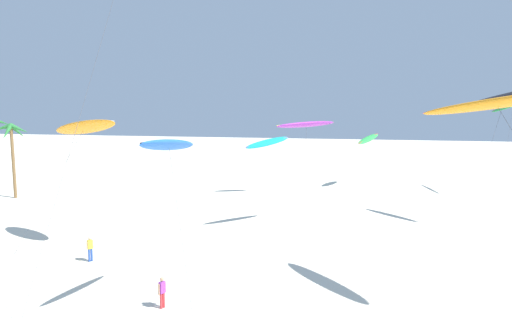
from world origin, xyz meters
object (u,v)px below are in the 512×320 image
Objects in this scene: palm_tree_1 at (12,137)px; flying_kite_7 at (505,97)px; flying_kite_0 at (368,139)px; flying_kite_2 at (497,103)px; flying_kite_1 at (267,143)px; person_near_left at (162,291)px; flying_kite_3 at (84,127)px; flying_kite_8 at (306,124)px; person_foreground_walker at (90,248)px; flying_kite_5 at (169,145)px.

flying_kite_7 is (50.34, -0.89, 4.23)m from palm_tree_1.
flying_kite_0 is 35.20m from flying_kite_2.
flying_kite_2 is (44.60, -18.36, 3.49)m from palm_tree_1.
flying_kite_7 is at bearing -22.77° from flying_kite_1.
flying_kite_1 is 4.42× the size of person_near_left.
flying_kite_3 is at bearing -112.57° from flying_kite_1.
flying_kite_1 is at bearing 121.86° from flying_kite_2.
flying_kite_8 is at bearing 27.36° from flying_kite_3.
flying_kite_3 is (-21.09, -29.78, 2.53)m from flying_kite_0.
flying_kite_2 is 0.91× the size of flying_kite_7.
flying_kite_7 reaches higher than flying_kite_1.
palm_tree_1 is 0.87× the size of flying_kite_3.
flying_kite_1 is 15.64m from flying_kite_8.
flying_kite_3 is 8.76m from person_foreground_walker.
flying_kite_2 is 16.64m from flying_kite_8.
flying_kite_0 is 22.74m from flying_kite_8.
flying_kite_8 is at bearing 74.32° from flying_kite_5.
flying_kite_8 reaches higher than flying_kite_1.
palm_tree_1 is at bearing 142.70° from flying_kite_5.
flying_kite_3 reaches higher than flying_kite_0.
flying_kite_0 reaches higher than person_near_left.
flying_kite_2 reaches higher than person_near_left.
flying_kite_8 is (34.07, -5.58, 1.94)m from palm_tree_1.
flying_kite_8 is at bearing -104.74° from flying_kite_0.
flying_kite_0 is 40.08m from flying_kite_5.
flying_kite_1 is at bearing 67.43° from flying_kite_3.
palm_tree_1 is 48.36m from flying_kite_2.
flying_kite_7 is at bearing 28.06° from person_foreground_walker.
flying_kite_7 is (22.45, -9.42, 5.00)m from flying_kite_1.
flying_kite_1 is (27.89, 8.53, -0.76)m from palm_tree_1.
flying_kite_2 is at bearing -50.51° from flying_kite_8.
flying_kite_2 is at bearing -108.17° from flying_kite_7.
flying_kite_3 is 17.28m from flying_kite_8.
person_near_left is (-5.52, -16.24, -8.02)m from flying_kite_8.
flying_kite_2 reaches higher than flying_kite_1.
flying_kite_3 is at bearing -125.30° from flying_kite_0.
flying_kite_2 is (4.79, -34.63, 4.14)m from flying_kite_0.
flying_kite_5 is at bearing -134.34° from flying_kite_7.
flying_kite_2 is at bearing 12.15° from person_near_left.
flying_kite_1 is at bearing 17.00° from palm_tree_1.
flying_kite_1 is 0.58× the size of flying_kite_7.
person_foreground_walker is 1.05× the size of person_near_left.
flying_kite_1 is at bearing 157.23° from flying_kite_7.
palm_tree_1 is 43.01m from flying_kite_0.
flying_kite_0 is at bearing 121.52° from flying_kite_7.
flying_kite_0 is 14.22m from flying_kite_1.
flying_kite_3 is at bearing 124.95° from person_foreground_walker.
flying_kite_3 is at bearing -152.64° from flying_kite_8.
flying_kite_3 is (-9.16, -22.05, 2.64)m from flying_kite_1.
palm_tree_1 reaches higher than person_foreground_walker.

